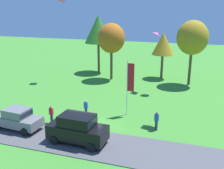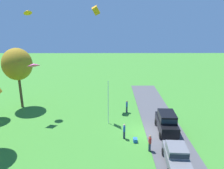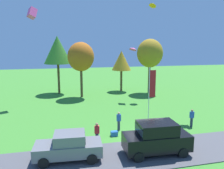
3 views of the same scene
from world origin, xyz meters
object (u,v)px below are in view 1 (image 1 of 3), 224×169
object	(u,v)px
car_suv_mid_row	(77,128)
tree_far_left	(163,44)
tree_right_of_center	(111,38)
kite_diamond_low_drifter	(157,34)
flag_banner	(130,81)
person_watching_sky	(156,121)
person_beside_suv	(51,114)
tree_left_of_center	(98,29)
car_sedan_far_end	(17,118)
cooler_box	(74,118)
person_on_lawn	(86,108)
tree_far_right	(192,38)

from	to	relation	value
car_suv_mid_row	tree_far_left	world-z (taller)	tree_far_left
tree_right_of_center	kite_diamond_low_drifter	xyz separation A→B (m)	(6.89, -3.17, 1.17)
tree_right_of_center	flag_banner	world-z (taller)	tree_right_of_center
person_watching_sky	car_suv_mid_row	bearing A→B (deg)	-142.98
person_beside_suv	tree_left_of_center	distance (m)	20.72
car_sedan_far_end	kite_diamond_low_drifter	size ratio (longest dim) A/B	4.13
person_beside_suv	person_watching_sky	bearing A→B (deg)	9.74
cooler_box	flag_banner	bearing A→B (deg)	32.54
person_on_lawn	person_beside_suv	world-z (taller)	same
kite_diamond_low_drifter	car_suv_mid_row	bearing A→B (deg)	-102.65
tree_left_of_center	cooler_box	bearing A→B (deg)	-76.05
tree_far_right	kite_diamond_low_drifter	xyz separation A→B (m)	(-4.02, -3.74, 0.78)
car_sedan_far_end	tree_left_of_center	distance (m)	22.34
person_watching_sky	person_beside_suv	distance (m)	9.37
person_beside_suv	cooler_box	distance (m)	2.17
car_sedan_far_end	tree_right_of_center	bearing A→B (deg)	81.90
car_suv_mid_row	cooler_box	world-z (taller)	car_suv_mid_row
car_sedan_far_end	person_watching_sky	distance (m)	11.96
person_watching_sky	tree_right_of_center	distance (m)	17.81
tree_right_of_center	tree_left_of_center	bearing A→B (deg)	133.58
tree_far_right	car_sedan_far_end	bearing A→B (deg)	-125.84
person_watching_sky	person_on_lawn	size ratio (longest dim) A/B	1.00
person_watching_sky	tree_far_right	size ratio (longest dim) A/B	0.20
person_beside_suv	tree_far_right	world-z (taller)	tree_far_right
person_on_lawn	person_beside_suv	xyz separation A→B (m)	(-2.37, -2.34, 0.00)
person_watching_sky	kite_diamond_low_drifter	distance (m)	13.16
car_suv_mid_row	tree_right_of_center	bearing A→B (deg)	100.32
person_on_lawn	cooler_box	distance (m)	1.49
person_beside_suv	tree_right_of_center	bearing A→B (deg)	88.67
tree_far_right	flag_banner	world-z (taller)	tree_far_right
tree_far_left	kite_diamond_low_drifter	world-z (taller)	kite_diamond_low_drifter
car_sedan_far_end	person_beside_suv	distance (m)	2.93
person_beside_suv	tree_far_left	size ratio (longest dim) A/B	0.25
person_watching_sky	person_beside_suv	xyz separation A→B (m)	(-9.23, -1.58, 0.00)
person_beside_suv	cooler_box	world-z (taller)	person_beside_suv
person_beside_suv	tree_right_of_center	xyz separation A→B (m)	(0.38, 16.18, 5.06)
tree_left_of_center	kite_diamond_low_drifter	bearing A→B (deg)	-33.05
person_watching_sky	flag_banner	xyz separation A→B (m)	(-3.06, 2.50, 2.57)
person_watching_sky	tree_left_of_center	bearing A→B (deg)	123.91
tree_right_of_center	cooler_box	bearing A→B (deg)	-85.05
flag_banner	kite_diamond_low_drifter	world-z (taller)	kite_diamond_low_drifter
tree_far_left	tree_far_right	xyz separation A→B (m)	(4.02, -2.30, 1.24)
tree_left_of_center	tree_far_left	bearing A→B (deg)	-3.27
flag_banner	cooler_box	size ratio (longest dim) A/B	9.72
person_beside_suv	tree_far_right	xyz separation A→B (m)	(11.29, 16.75, 5.45)
car_sedan_far_end	tree_far_right	world-z (taller)	tree_far_right
person_beside_suv	car_suv_mid_row	bearing A→B (deg)	-33.70
car_sedan_far_end	cooler_box	distance (m)	5.06
flag_banner	person_on_lawn	bearing A→B (deg)	-155.36
car_sedan_far_end	tree_far_left	xyz separation A→B (m)	(9.47, 20.98, 4.04)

